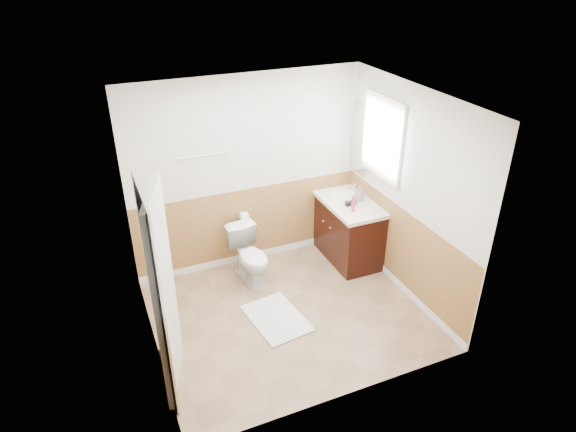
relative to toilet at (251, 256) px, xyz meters
name	(u,v)px	position (x,y,z in m)	size (l,w,h in m)	color
floor	(289,314)	(0.16, -0.83, -0.35)	(3.00, 3.00, 0.00)	#8C7051
ceiling	(289,101)	(0.16, -0.83, 2.15)	(3.00, 3.00, 0.00)	white
wall_back	(248,174)	(0.16, 0.47, 0.90)	(3.00, 3.00, 0.00)	silver
wall_front	(350,289)	(0.16, -2.13, 0.90)	(3.00, 3.00, 0.00)	silver
wall_left	(142,250)	(-1.34, -0.83, 0.90)	(3.00, 3.00, 0.00)	silver
wall_right	(409,195)	(1.66, -0.83, 0.90)	(3.00, 3.00, 0.00)	silver
wainscot_back	(250,226)	(0.16, 0.46, 0.15)	(3.00, 3.00, 0.00)	#9F713F
wainscot_front	(345,355)	(0.16, -2.12, 0.15)	(3.00, 3.00, 0.00)	#9F713F
wainscot_left	(153,313)	(-1.33, -0.83, 0.15)	(2.60, 2.60, 0.00)	#9F713F
wainscot_right	(401,251)	(1.65, -0.83, 0.15)	(2.60, 2.60, 0.00)	#9F713F
toilet	(251,256)	(0.00, 0.00, 0.00)	(0.39, 0.68, 0.69)	white
bath_mat	(276,318)	(0.00, -0.85, -0.34)	(0.55, 0.80, 0.02)	silver
vanity_cabinet	(346,230)	(1.37, 0.03, 0.05)	(0.55, 1.10, 0.80)	black
vanity_knob_left	(330,228)	(1.07, -0.07, 0.20)	(0.03, 0.03, 0.03)	#BABBC1
vanity_knob_right	(323,221)	(1.07, 0.13, 0.20)	(0.03, 0.03, 0.03)	silver
countertop	(347,202)	(1.36, 0.03, 0.48)	(0.60, 1.15, 0.05)	silver
sink_basin	(343,195)	(1.37, 0.18, 0.51)	(0.36, 0.36, 0.02)	white
faucet	(355,188)	(1.55, 0.18, 0.57)	(0.02, 0.02, 0.14)	silver
lotion_bottle	(354,203)	(1.27, -0.28, 0.61)	(0.05, 0.05, 0.22)	#D23651
soap_dispenser	(359,194)	(1.49, -0.04, 0.60)	(0.09, 0.09, 0.20)	gray
hair_dryer_body	(351,203)	(1.32, -0.12, 0.54)	(0.07, 0.07, 0.14)	black
hair_dryer_handle	(346,203)	(1.29, -0.06, 0.51)	(0.03, 0.03, 0.07)	black
mirror_panel	(360,140)	(1.64, 0.27, 1.20)	(0.02, 0.35, 0.90)	silver
window_frame	(383,138)	(1.63, -0.24, 1.40)	(0.04, 0.80, 1.00)	white
window_glass	(384,138)	(1.65, -0.24, 1.40)	(0.01, 0.70, 0.90)	white
door	(165,294)	(-1.24, -1.28, 0.67)	(0.05, 0.80, 2.04)	white
door_frame	(156,296)	(-1.32, -1.28, 0.68)	(0.02, 0.92, 2.10)	white
door_knob	(165,279)	(-1.18, -0.95, 0.60)	(0.06, 0.06, 0.06)	silver
towel_bar	(204,155)	(-0.39, 0.42, 1.25)	(0.02, 0.02, 0.62)	silver
tp_holder_bar	(244,216)	(0.06, 0.40, 0.35)	(0.02, 0.02, 0.14)	silver
tp_roll	(244,216)	(0.06, 0.40, 0.35)	(0.11, 0.11, 0.10)	white
tp_sheet	(244,224)	(0.06, 0.40, 0.24)	(0.10, 0.01, 0.16)	white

